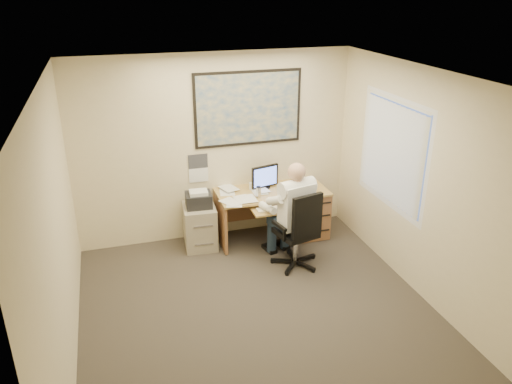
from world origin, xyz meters
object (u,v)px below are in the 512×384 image
object	(u,v)px
filing_cabinet	(200,222)
person	(296,215)
desk	(292,207)
office_chair	(296,245)

from	to	relation	value
filing_cabinet	person	world-z (taller)	person
desk	filing_cabinet	size ratio (longest dim) A/B	1.84
desk	filing_cabinet	xyz separation A→B (m)	(-1.40, 0.03, -0.07)
desk	filing_cabinet	distance (m)	1.40
person	desk	bearing A→B (deg)	58.66
desk	office_chair	size ratio (longest dim) A/B	1.45
desk	office_chair	xyz separation A→B (m)	(-0.29, -0.91, -0.12)
office_chair	person	distance (m)	0.41
desk	person	xyz separation A→B (m)	(-0.27, -0.83, 0.28)
filing_cabinet	office_chair	size ratio (longest dim) A/B	0.79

